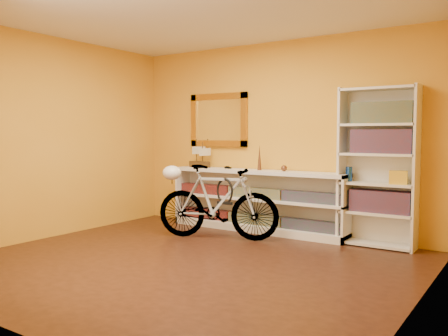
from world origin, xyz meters
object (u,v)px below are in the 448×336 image
Objects in this scene: console_unit at (256,201)px; helmet at (172,173)px; bicycle at (218,202)px; bookcase at (377,167)px.

helmet is at bearing -129.80° from console_unit.
bicycle is at bearing 18.94° from helmet.
bookcase reaches higher than console_unit.
bookcase is (1.64, 0.03, 0.52)m from console_unit.
bookcase is 2.56m from helmet.
helmet is (-0.58, -0.20, 0.36)m from bicycle.
console_unit is 10.33× the size of helmet.
bicycle is (-1.80, -0.72, -0.47)m from bookcase.
bookcase is 1.17× the size of bicycle.
console_unit is 1.24m from helmet.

